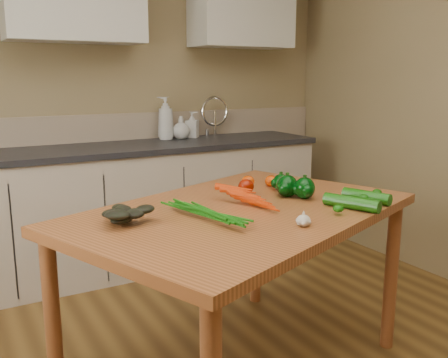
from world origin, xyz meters
TOP-DOWN VIEW (x-y plane):
  - room at (0.00, 0.17)m, footprint 4.04×5.04m
  - counter_run at (0.21, 2.19)m, footprint 2.84×0.64m
  - table at (0.17, 0.61)m, footprint 1.76×1.45m
  - soap_bottle_a at (0.55, 2.36)m, footprint 0.17×0.17m
  - soap_bottle_b at (0.78, 2.36)m, footprint 0.13×0.13m
  - soap_bottle_c at (0.67, 2.33)m, footprint 0.19×0.19m
  - carrot_bunch at (0.12, 0.61)m, footprint 0.34×0.30m
  - leafy_greens at (-0.36, 0.65)m, footprint 0.22×0.19m
  - garlic_bulb at (0.23, 0.26)m, footprint 0.05×0.05m
  - pepper_a at (0.47, 0.69)m, footprint 0.10×0.10m
  - pepper_b at (0.52, 0.81)m, footprint 0.08×0.08m
  - pepper_c at (0.51, 0.62)m, footprint 0.10×0.10m
  - tomato_a at (0.33, 0.84)m, footprint 0.08×0.08m
  - tomato_b at (0.41, 0.95)m, footprint 0.07×0.07m
  - tomato_c at (0.53, 0.91)m, footprint 0.06×0.06m
  - zucchini_a at (0.72, 0.42)m, footprint 0.13×0.23m
  - zucchini_b at (0.57, 0.36)m, footprint 0.14×0.25m

SIDE VIEW (x-z plane):
  - counter_run at x=0.21m, z-range -0.11..1.03m
  - table at x=0.17m, z-range 0.32..1.13m
  - garlic_bulb at x=0.23m, z-range 0.81..0.86m
  - zucchini_a at x=0.72m, z-range 0.81..0.87m
  - zucchini_b at x=0.57m, z-range 0.81..0.87m
  - tomato_c at x=0.53m, z-range 0.81..0.87m
  - tomato_b at x=0.41m, z-range 0.81..0.87m
  - tomato_a at x=0.33m, z-range 0.81..0.88m
  - carrot_bunch at x=0.12m, z-range 0.81..0.89m
  - pepper_b at x=0.52m, z-range 0.81..0.89m
  - pepper_c at x=0.51m, z-range 0.81..0.91m
  - pepper_a at x=0.47m, z-range 0.81..0.91m
  - leafy_greens at x=-0.36m, z-range 0.81..0.92m
  - soap_bottle_c at x=0.67m, z-range 0.90..1.07m
  - soap_bottle_b at x=0.78m, z-range 0.90..1.10m
  - soap_bottle_a at x=0.55m, z-range 0.90..1.22m
  - room at x=0.00m, z-range -0.07..2.57m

